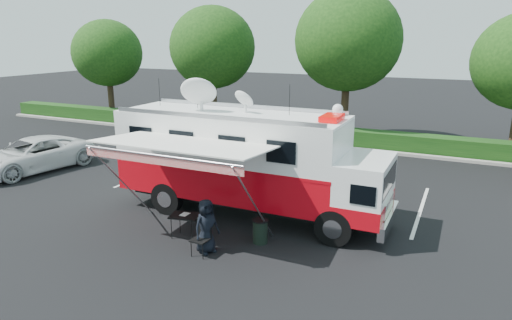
{
  "coord_description": "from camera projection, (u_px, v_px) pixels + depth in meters",
  "views": [
    {
      "loc": [
        6.64,
        -13.72,
        6.18
      ],
      "look_at": [
        0.0,
        0.5,
        1.9
      ],
      "focal_mm": 32.0,
      "sensor_mm": 36.0,
      "label": 1
    }
  ],
  "objects": [
    {
      "name": "ground_plane",
      "position": [
        250.0,
        214.0,
        16.33
      ],
      "size": [
        120.0,
        120.0,
        0.0
      ],
      "primitive_type": "plane",
      "color": "black",
      "rests_on": "ground"
    },
    {
      "name": "back_border",
      "position": [
        367.0,
        57.0,
        25.83
      ],
      "size": [
        60.0,
        6.14,
        8.87
      ],
      "color": "#9E998E",
      "rests_on": "ground_plane"
    },
    {
      "name": "stall_lines",
      "position": [
        270.0,
        188.0,
        19.16
      ],
      "size": [
        24.12,
        5.5,
        0.01
      ],
      "color": "silver",
      "rests_on": "ground_plane"
    },
    {
      "name": "command_truck",
      "position": [
        248.0,
        161.0,
        15.85
      ],
      "size": [
        9.65,
        2.66,
        4.64
      ],
      "color": "black",
      "rests_on": "ground_plane"
    },
    {
      "name": "awning",
      "position": [
        181.0,
        147.0,
        13.53
      ],
      "size": [
        5.27,
        2.72,
        3.18
      ],
      "color": "white",
      "rests_on": "ground_plane"
    },
    {
      "name": "white_suv",
      "position": [
        34.0,
        171.0,
        21.64
      ],
      "size": [
        3.52,
        5.94,
        1.55
      ],
      "primitive_type": "imported",
      "rotation": [
        0.0,
        0.0,
        -0.18
      ],
      "color": "silver",
      "rests_on": "ground_plane"
    },
    {
      "name": "person",
      "position": [
        207.0,
        252.0,
        13.51
      ],
      "size": [
        0.81,
        0.94,
        1.64
      ],
      "primitive_type": "imported",
      "rotation": [
        0.0,
        0.0,
        1.14
      ],
      "color": "black",
      "rests_on": "ground_plane"
    },
    {
      "name": "folding_table",
      "position": [
        185.0,
        216.0,
        14.25
      ],
      "size": [
        1.03,
        0.82,
        0.78
      ],
      "color": "black",
      "rests_on": "ground_plane"
    },
    {
      "name": "folding_chair",
      "position": [
        202.0,
        234.0,
        13.25
      ],
      "size": [
        0.52,
        0.54,
        1.03
      ],
      "color": "black",
      "rests_on": "ground_plane"
    },
    {
      "name": "trash_bin",
      "position": [
        260.0,
        231.0,
        14.02
      ],
      "size": [
        0.5,
        0.5,
        0.75
      ],
      "color": "black",
      "rests_on": "ground_plane"
    }
  ]
}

